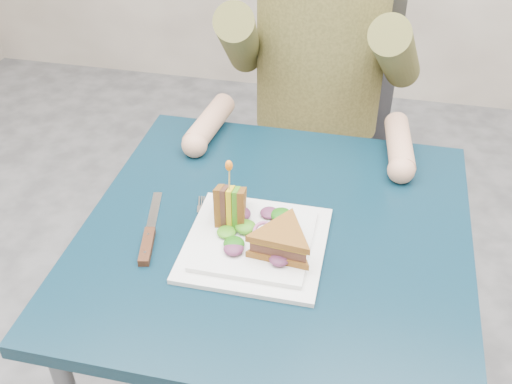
% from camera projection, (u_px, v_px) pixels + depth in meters
% --- Properties ---
extents(table, '(0.75, 0.75, 0.73)m').
position_uv_depth(table, '(275.00, 258.00, 1.22)').
color(table, black).
rests_on(table, ground).
extents(chair, '(0.42, 0.40, 0.93)m').
position_uv_depth(chair, '(318.00, 129.00, 1.83)').
color(chair, '#47474C').
rests_on(chair, ground).
extents(diner, '(0.54, 0.59, 0.74)m').
position_uv_depth(diner, '(322.00, 25.00, 1.52)').
color(diner, brown).
rests_on(diner, chair).
extents(plate, '(0.26, 0.26, 0.02)m').
position_uv_depth(plate, '(255.00, 243.00, 1.13)').
color(plate, white).
rests_on(plate, table).
extents(sandwich_flat, '(0.15, 0.15, 0.05)m').
position_uv_depth(sandwich_flat, '(282.00, 241.00, 1.07)').
color(sandwich_flat, brown).
rests_on(sandwich_flat, plate).
extents(sandwich_upright, '(0.08, 0.13, 0.13)m').
position_uv_depth(sandwich_upright, '(230.00, 205.00, 1.14)').
color(sandwich_upright, brown).
rests_on(sandwich_upright, plate).
extents(fork, '(0.06, 0.18, 0.01)m').
position_uv_depth(fork, '(202.00, 226.00, 1.17)').
color(fork, silver).
rests_on(fork, table).
extents(knife, '(0.07, 0.22, 0.02)m').
position_uv_depth(knife, '(148.00, 239.00, 1.14)').
color(knife, silver).
rests_on(knife, table).
extents(toothpick, '(0.01, 0.01, 0.06)m').
position_uv_depth(toothpick, '(229.00, 178.00, 1.11)').
color(toothpick, tan).
rests_on(toothpick, sandwich_upright).
extents(toothpick_frill, '(0.01, 0.01, 0.02)m').
position_uv_depth(toothpick_frill, '(229.00, 166.00, 1.09)').
color(toothpick_frill, orange).
rests_on(toothpick_frill, sandwich_upright).
extents(lettuce_spill, '(0.15, 0.13, 0.02)m').
position_uv_depth(lettuce_spill, '(259.00, 231.00, 1.12)').
color(lettuce_spill, '#337A14').
rests_on(lettuce_spill, plate).
extents(onion_ring, '(0.04, 0.04, 0.02)m').
position_uv_depth(onion_ring, '(264.00, 232.00, 1.11)').
color(onion_ring, '#9E4C7A').
rests_on(onion_ring, plate).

